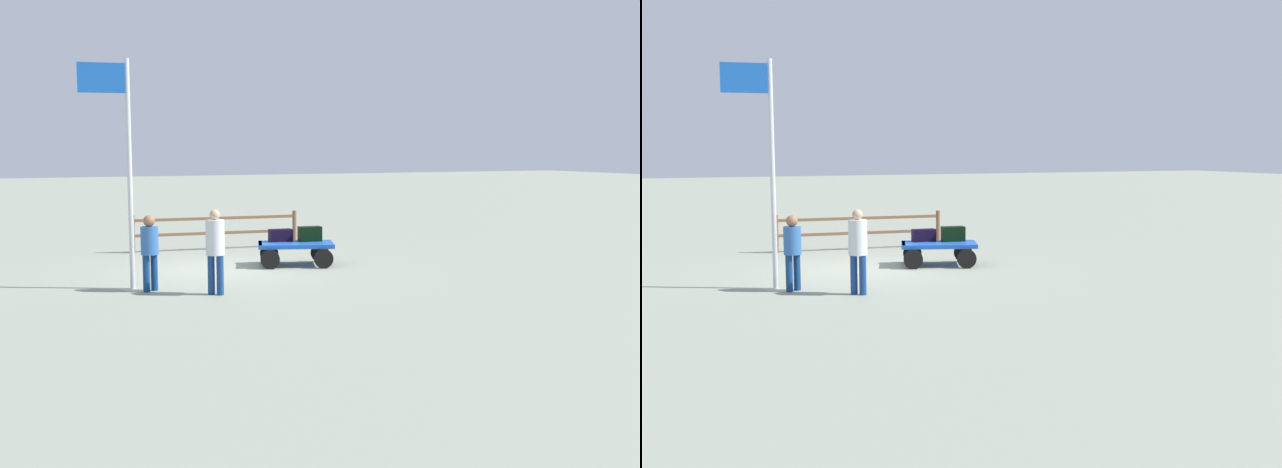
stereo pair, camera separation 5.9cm
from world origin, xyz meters
TOP-DOWN VIEW (x-y plane):
  - ground_plane at (0.00, 0.00)m, footprint 120.00×120.00m
  - luggage_cart at (-1.81, 0.06)m, footprint 2.07×1.66m
  - suitcase_grey at (-1.58, -0.32)m, footprint 0.59×0.32m
  - suitcase_maroon at (-2.27, -0.08)m, footprint 0.59×0.36m
  - worker_lead at (2.11, 2.07)m, footprint 0.48×0.48m
  - worker_trailing at (0.99, 2.94)m, footprint 0.52×0.52m
  - flagpole at (2.53, 1.65)m, footprint 1.01×0.15m
  - wooden_fence at (-0.81, -3.55)m, footprint 4.76×0.50m

SIDE VIEW (x-z plane):
  - ground_plane at x=0.00m, z-range 0.00..0.00m
  - luggage_cart at x=-1.81m, z-range 0.13..0.70m
  - wooden_fence at x=-0.81m, z-range 0.09..1.15m
  - suitcase_grey at x=-1.58m, z-range 0.57..0.87m
  - suitcase_maroon at x=-2.27m, z-range 0.57..0.94m
  - worker_lead at x=2.11m, z-range 0.13..1.69m
  - worker_trailing at x=0.99m, z-range 0.15..1.85m
  - flagpole at x=2.53m, z-range 0.50..5.17m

